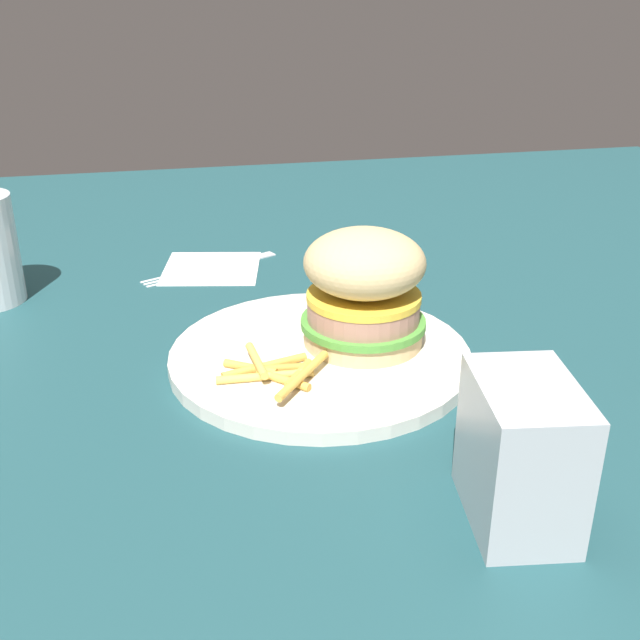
{
  "coord_description": "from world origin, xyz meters",
  "views": [
    {
      "loc": [
        -0.57,
        0.14,
        0.32
      ],
      "look_at": [
        0.03,
        0.01,
        0.04
      ],
      "focal_mm": 43.09,
      "sensor_mm": 36.0,
      "label": 1
    }
  ],
  "objects_px": {
    "plate": "(320,357)",
    "napkin": "(211,268)",
    "sandwich": "(364,288)",
    "fries_pile": "(275,371)",
    "fork": "(210,266)",
    "napkin_dispenser": "(521,453)"
  },
  "relations": [
    {
      "from": "fork",
      "to": "fries_pile",
      "type": "bearing_deg",
      "value": -174.16
    },
    {
      "from": "plate",
      "to": "fries_pile",
      "type": "xyz_separation_m",
      "value": [
        -0.04,
        0.05,
        0.01
      ]
    },
    {
      "from": "fries_pile",
      "to": "napkin_dispenser",
      "type": "height_order",
      "value": "napkin_dispenser"
    },
    {
      "from": "napkin",
      "to": "napkin_dispenser",
      "type": "distance_m",
      "value": 0.52
    },
    {
      "from": "plate",
      "to": "napkin",
      "type": "distance_m",
      "value": 0.27
    },
    {
      "from": "sandwich",
      "to": "fries_pile",
      "type": "height_order",
      "value": "sandwich"
    },
    {
      "from": "napkin",
      "to": "fork",
      "type": "bearing_deg",
      "value": 114.67
    },
    {
      "from": "plate",
      "to": "sandwich",
      "type": "bearing_deg",
      "value": -77.08
    },
    {
      "from": "plate",
      "to": "napkin",
      "type": "relative_size",
      "value": 2.44
    },
    {
      "from": "plate",
      "to": "napkin",
      "type": "xyz_separation_m",
      "value": [
        0.26,
        0.08,
        -0.01
      ]
    },
    {
      "from": "sandwich",
      "to": "napkin_dispenser",
      "type": "relative_size",
      "value": 1.18
    },
    {
      "from": "sandwich",
      "to": "napkin",
      "type": "height_order",
      "value": "sandwich"
    },
    {
      "from": "plate",
      "to": "fries_pile",
      "type": "distance_m",
      "value": 0.06
    },
    {
      "from": "napkin_dispenser",
      "to": "plate",
      "type": "bearing_deg",
      "value": 26.38
    },
    {
      "from": "plate",
      "to": "sandwich",
      "type": "relative_size",
      "value": 2.38
    },
    {
      "from": "sandwich",
      "to": "napkin",
      "type": "bearing_deg",
      "value": 25.22
    },
    {
      "from": "plate",
      "to": "sandwich",
      "type": "height_order",
      "value": "sandwich"
    },
    {
      "from": "fries_pile",
      "to": "napkin",
      "type": "xyz_separation_m",
      "value": [
        0.3,
        0.03,
        -0.02
      ]
    },
    {
      "from": "fries_pile",
      "to": "fork",
      "type": "height_order",
      "value": "fries_pile"
    },
    {
      "from": "sandwich",
      "to": "plate",
      "type": "bearing_deg",
      "value": 102.92
    },
    {
      "from": "sandwich",
      "to": "fork",
      "type": "bearing_deg",
      "value": 25.55
    },
    {
      "from": "fork",
      "to": "napkin_dispenser",
      "type": "xyz_separation_m",
      "value": [
        -0.49,
        -0.16,
        0.04
      ]
    }
  ]
}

